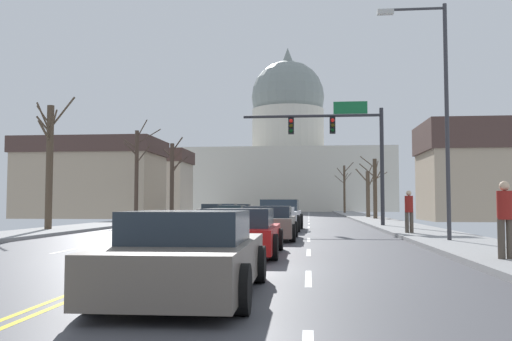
# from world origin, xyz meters

# --- Properties ---
(ground) EXTENTS (20.00, 180.00, 0.20)m
(ground) POSITION_xyz_m (0.00, -0.00, 0.02)
(ground) COLOR #49494E
(signal_gantry) EXTENTS (7.91, 0.41, 6.97)m
(signal_gantry) POSITION_xyz_m (5.41, 17.31, 5.09)
(signal_gantry) COLOR #28282D
(signal_gantry) RESTS_ON ground
(street_lamp_right) EXTENTS (2.35, 0.24, 8.08)m
(street_lamp_right) POSITION_xyz_m (7.90, 5.37, 4.92)
(street_lamp_right) COLOR #333338
(street_lamp_right) RESTS_ON ground
(capitol_building) EXTENTS (33.83, 19.78, 28.09)m
(capitol_building) POSITION_xyz_m (0.00, 78.84, 8.86)
(capitol_building) COLOR beige
(capitol_building) RESTS_ON ground
(pickup_truck_near_00) EXTENTS (2.43, 5.41, 1.55)m
(pickup_truck_near_00) POSITION_xyz_m (1.99, 14.17, 0.70)
(pickup_truck_near_00) COLOR silver
(pickup_truck_near_00) RESTS_ON ground
(sedan_near_01) EXTENTS (2.12, 4.57, 1.26)m
(sedan_near_01) POSITION_xyz_m (2.00, 7.14, 0.59)
(sedan_near_01) COLOR #6B6056
(sedan_near_01) RESTS_ON ground
(sedan_near_02) EXTENTS (2.14, 4.47, 1.24)m
(sedan_near_02) POSITION_xyz_m (1.70, 0.96, 0.58)
(sedan_near_02) COLOR #B71414
(sedan_near_02) RESTS_ON ground
(sedan_near_03) EXTENTS (2.15, 4.47, 1.27)m
(sedan_near_03) POSITION_xyz_m (1.71, -5.35, 0.58)
(sedan_near_03) COLOR #6B6056
(sedan_near_03) RESTS_ON ground
(sedan_oncoming_00) EXTENTS (2.11, 4.67, 1.20)m
(sedan_oncoming_00) POSITION_xyz_m (-1.77, 23.76, 0.58)
(sedan_oncoming_00) COLOR #1E7247
(sedan_oncoming_00) RESTS_ON ground
(sedan_oncoming_01) EXTENTS (1.95, 4.65, 1.28)m
(sedan_oncoming_01) POSITION_xyz_m (-5.20, 34.68, 0.59)
(sedan_oncoming_01) COLOR #6B6056
(sedan_oncoming_01) RESTS_ON ground
(sedan_oncoming_02) EXTENTS (1.98, 4.69, 1.26)m
(sedan_oncoming_02) POSITION_xyz_m (-5.44, 46.36, 0.58)
(sedan_oncoming_02) COLOR silver
(sedan_oncoming_02) RESTS_ON ground
(sedan_oncoming_03) EXTENTS (2.04, 4.47, 1.19)m
(sedan_oncoming_03) POSITION_xyz_m (-5.15, 58.31, 0.56)
(sedan_oncoming_03) COLOR black
(sedan_oncoming_03) RESTS_ON ground
(flank_building_00) EXTENTS (12.62, 7.46, 7.20)m
(flank_building_00) POSITION_xyz_m (-16.37, 34.61, 3.65)
(flank_building_00) COLOR tan
(flank_building_00) RESTS_ON ground
(flank_building_01) EXTENTS (10.96, 7.02, 7.55)m
(flank_building_01) POSITION_xyz_m (-16.08, 49.41, 3.83)
(flank_building_01) COLOR #B2A38E
(flank_building_01) RESTS_ON ground
(flank_building_02) EXTENTS (10.25, 7.43, 7.60)m
(flank_building_02) POSITION_xyz_m (17.47, 30.14, 3.87)
(flank_building_02) COLOR tan
(flank_building_02) RESTS_ON ground
(bare_tree_00) EXTENTS (1.48, 2.50, 4.94)m
(bare_tree_00) POSITION_xyz_m (8.72, 30.17, 2.61)
(bare_tree_00) COLOR #4C3D2D
(bare_tree_00) RESTS_ON ground
(bare_tree_01) EXTENTS (2.23, 1.11, 6.84)m
(bare_tree_01) POSITION_xyz_m (-7.91, 31.15, 3.44)
(bare_tree_01) COLOR #423328
(bare_tree_01) RESTS_ON ground
(bare_tree_02) EXTENTS (2.86, 1.71, 4.53)m
(bare_tree_02) POSITION_xyz_m (8.66, 34.60, 2.29)
(bare_tree_02) COLOR brown
(bare_tree_02) RESTS_ON ground
(bare_tree_03) EXTENTS (2.49, 2.23, 6.93)m
(bare_tree_03) POSITION_xyz_m (-7.86, 21.51, 3.42)
(bare_tree_03) COLOR #423328
(bare_tree_03) RESTS_ON ground
(bare_tree_04) EXTENTS (2.44, 2.50, 6.30)m
(bare_tree_04) POSITION_xyz_m (7.91, 54.52, 3.35)
(bare_tree_04) COLOR #4C3D2D
(bare_tree_04) RESTS_ON ground
(bare_tree_05) EXTENTS (1.74, 2.30, 6.42)m
(bare_tree_05) POSITION_xyz_m (-8.82, 11.31, 3.31)
(bare_tree_05) COLOR #4C3D2D
(bare_tree_05) RESTS_ON ground
(pedestrian_00) EXTENTS (0.35, 0.34, 1.75)m
(pedestrian_00) POSITION_xyz_m (7.66, 9.68, 1.12)
(pedestrian_00) COLOR #4C4238
(pedestrian_00) RESTS_ON ground
(pedestrian_01) EXTENTS (0.35, 0.34, 1.73)m
(pedestrian_01) POSITION_xyz_m (7.88, -0.81, 1.11)
(pedestrian_01) COLOR #4C4238
(pedestrian_01) RESTS_ON ground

